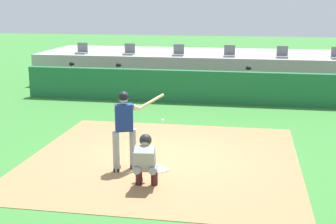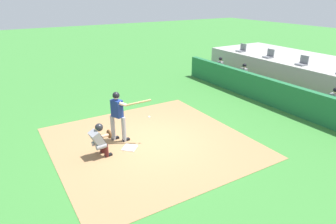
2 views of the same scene
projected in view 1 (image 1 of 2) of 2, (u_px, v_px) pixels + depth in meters
The scene contains 16 objects.
ground_plane at pixel (163, 159), 11.34m from camera, with size 80.00×80.00×0.00m, color #387A33.
dirt_infield at pixel (163, 159), 11.34m from camera, with size 6.40×6.40×0.01m, color #9E754C.
home_plate at pixel (156, 170), 10.57m from camera, with size 0.44×0.44×0.02m, color white.
batter_at_plate at pixel (125, 125), 10.38m from camera, with size 0.97×1.18×1.80m.
catcher_crouched at pixel (145, 159), 9.52m from camera, with size 0.52×2.11×1.13m.
dugout_wall at pixel (195, 87), 17.43m from camera, with size 13.00×0.30×1.20m, color #1E6638.
dugout_bench at pixel (198, 92), 18.47m from camera, with size 11.80×0.44×0.45m, color olive.
dugout_player_0 at pixel (71, 77), 19.09m from camera, with size 0.49×0.70×1.30m.
dugout_player_1 at pixel (118, 79), 18.76m from camera, with size 0.49×0.70×1.30m.
dugout_player_2 at pixel (248, 82), 17.90m from camera, with size 0.49×0.70×1.30m.
stands_platform at pixel (207, 68), 21.62m from camera, with size 15.00×4.40×1.40m, color #9E9E99.
stadium_seat_0 at pixel (82, 51), 20.89m from camera, with size 0.46×0.46×0.48m.
stadium_seat_1 at pixel (129, 52), 20.52m from camera, with size 0.46×0.46×0.48m.
stadium_seat_2 at pixel (178, 53), 20.15m from camera, with size 0.46×0.46×0.48m.
stadium_seat_3 at pixel (229, 54), 19.78m from camera, with size 0.46×0.46×0.48m.
stadium_seat_4 at pixel (282, 55), 19.42m from camera, with size 0.46×0.46×0.48m.
Camera 1 is at (2.00, -10.58, 3.73)m, focal length 50.45 mm.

